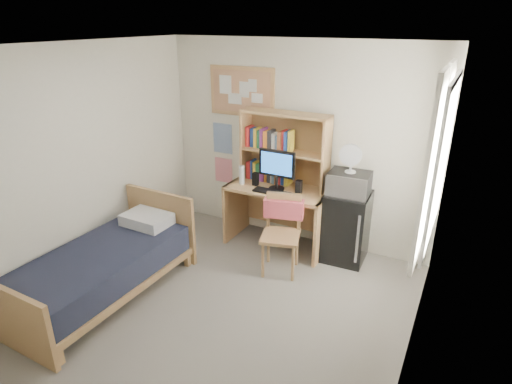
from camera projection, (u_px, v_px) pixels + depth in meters
The scene contains 25 objects.
floor at pixel (211, 323), 4.26m from camera, with size 3.60×4.20×0.02m, color gray.
ceiling at pixel (197, 48), 3.27m from camera, with size 3.60×4.20×0.02m, color white.
wall_back at pixel (296, 145), 5.49m from camera, with size 3.60×0.04×2.60m, color white.
wall_left at pixel (63, 172), 4.53m from camera, with size 0.04×4.20×2.60m, color white.
wall_right at pixel (419, 250), 3.00m from camera, with size 0.04×4.20×2.60m, color white.
window_unit at pixel (437, 161), 3.89m from camera, with size 0.10×1.40×1.70m, color white.
curtain_left at pixel (428, 174), 3.57m from camera, with size 0.04×0.55×1.70m, color white.
curtain_right at pixel (439, 150), 4.23m from camera, with size 0.04×0.55×1.70m, color white.
bulletin_board at pixel (242, 92), 5.57m from camera, with size 0.94×0.03×0.64m, color tan.
poster_wave at pixel (223, 138), 5.97m from camera, with size 0.30×0.01×0.42m, color #265199.
poster_japan at pixel (224, 170), 6.15m from camera, with size 0.28×0.01×0.36m, color #DB2644.
desk at pixel (278, 217), 5.58m from camera, with size 1.30×0.65×0.81m, color tan.
desk_chair at pixel (281, 236), 4.95m from camera, with size 0.47×0.47×0.94m, color tan.
mini_fridge at pixel (346, 226), 5.24m from camera, with size 0.51×0.51×0.88m, color black.
bed at pixel (102, 274), 4.58m from camera, with size 0.96×1.93×0.53m, color black.
hutch at pixel (284, 149), 5.37m from camera, with size 1.14×0.29×0.93m, color tan.
monitor at pixel (277, 170), 5.28m from camera, with size 0.47×0.04×0.50m, color black.
keyboard at pixel (272, 192), 5.25m from camera, with size 0.47×0.15×0.02m, color black.
speaker_left at pixel (255, 179), 5.47m from camera, with size 0.07×0.07×0.17m, color black.
speaker_right at pixel (299, 187), 5.21m from camera, with size 0.07×0.07×0.17m, color black.
water_bottle at pixel (242, 175), 5.50m from camera, with size 0.07×0.07×0.24m, color silver.
hoodie at pixel (284, 209), 5.03m from camera, with size 0.47×0.14×0.22m, color #D7515D.
microwave at pixel (349, 183), 5.01m from camera, with size 0.47×0.36×0.27m, color silver.
desk_fan at pixel (351, 159), 4.90m from camera, with size 0.25×0.25×0.31m, color silver.
pillow at pixel (147, 219), 5.07m from camera, with size 0.55×0.38×0.13m, color silver.
Camera 1 is at (1.99, -2.85, 2.81)m, focal length 30.00 mm.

